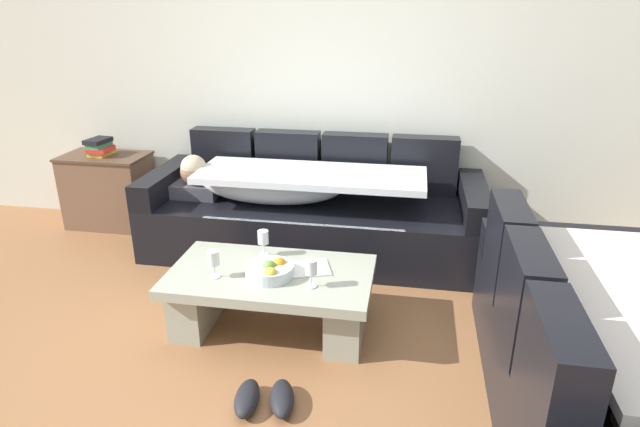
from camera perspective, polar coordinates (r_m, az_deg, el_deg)
ground_plane at (r=2.97m, az=-7.04°, el=-17.22°), size 14.00×14.00×0.00m
back_wall at (r=4.44m, az=0.35°, el=15.03°), size 9.00×0.10×2.70m
couch_along_wall at (r=4.19m, az=-1.35°, el=0.18°), size 2.59×0.92×0.88m
couch_near_window at (r=2.79m, az=27.74°, el=-14.23°), size 0.92×2.00×0.88m
coffee_table at (r=3.24m, az=-5.24°, el=-8.45°), size 1.20×0.68×0.38m
fruit_bowl at (r=3.10m, az=-5.34°, el=-6.08°), size 0.28×0.28×0.10m
wine_glass_near_left at (r=3.11m, az=-11.31°, el=-4.80°), size 0.07×0.07×0.17m
wine_glass_near_right at (r=2.95m, az=-0.95°, el=-5.86°), size 0.07×0.07×0.17m
wine_glass_far_back at (r=3.33m, az=-6.09°, el=-2.65°), size 0.07×0.07×0.17m
open_magazine at (r=3.18m, az=-1.54°, el=-5.91°), size 0.33×0.29×0.01m
side_cabinet at (r=5.05m, az=-21.63°, el=2.32°), size 0.72×0.44×0.64m
book_stack_on_cabinet at (r=4.96m, az=-22.47°, el=6.60°), size 0.19×0.25×0.15m
pair_of_shoes at (r=2.78m, az=-5.94°, el=-19.05°), size 0.34×0.32×0.09m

